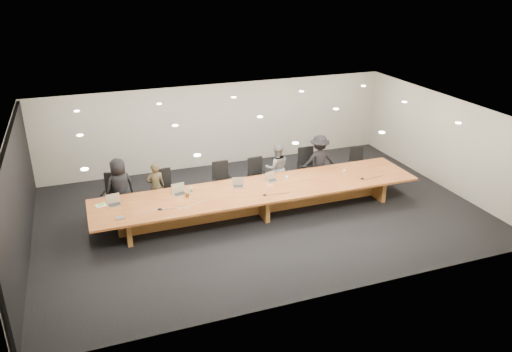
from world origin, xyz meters
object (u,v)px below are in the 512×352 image
(conference_table, at_px, (260,196))
(laptop_d, at_px, (273,177))
(paper_cup_near, at_px, (287,178))
(chair_right, at_px, (308,167))
(mic_right, at_px, (362,178))
(chair_mid_right, at_px, (258,176))
(mic_center, at_px, (265,195))
(paper_cup_far, at_px, (344,171))
(laptop_b, at_px, (180,190))
(person_c, at_px, (277,168))
(person_d, at_px, (319,161))
(laptop_c, at_px, (238,183))
(person_b, at_px, (156,186))
(av_box, at_px, (120,218))
(water_bottle, at_px, (191,191))
(amber_mug, at_px, (187,195))
(chair_left, at_px, (165,190))
(person_a, at_px, (120,187))
(chair_far_right, at_px, (358,163))
(mic_left, at_px, (160,209))
(laptop_a, at_px, (114,200))
(chair_mid_left, at_px, (223,181))
(chair_far_left, at_px, (113,195))

(conference_table, distance_m, laptop_d, 0.73)
(conference_table, height_order, paper_cup_near, paper_cup_near)
(chair_right, height_order, mic_right, chair_right)
(chair_mid_right, distance_m, mic_center, 1.79)
(paper_cup_far, bearing_deg, laptop_b, 178.19)
(person_c, distance_m, laptop_b, 3.26)
(person_d, relative_size, mic_right, 12.95)
(conference_table, height_order, laptop_c, laptop_c)
(laptop_b, height_order, paper_cup_near, laptop_b)
(person_b, xyz_separation_m, av_box, (-1.15, -1.73, 0.08))
(water_bottle, relative_size, amber_mug, 1.90)
(conference_table, xyz_separation_m, chair_left, (-2.38, 1.15, 0.06))
(chair_left, bearing_deg, person_d, -4.58)
(conference_table, bearing_deg, mic_right, -7.32)
(mic_right, bearing_deg, person_a, 165.92)
(chair_right, bearing_deg, person_d, -25.62)
(conference_table, xyz_separation_m, paper_cup_near, (0.94, 0.34, 0.27))
(chair_right, height_order, paper_cup_far, chair_right)
(laptop_d, height_order, amber_mug, laptop_d)
(mic_right, bearing_deg, laptop_c, 168.92)
(chair_far_right, relative_size, paper_cup_far, 11.63)
(person_b, bearing_deg, person_a, -0.30)
(chair_left, xyz_separation_m, mic_center, (2.35, -1.61, 0.18))
(laptop_c, bearing_deg, laptop_d, 18.64)
(mic_right, bearing_deg, av_box, -179.14)
(mic_left, bearing_deg, laptop_c, 15.57)
(laptop_a, bearing_deg, conference_table, -13.69)
(chair_mid_left, bearing_deg, paper_cup_near, -30.71)
(person_d, bearing_deg, water_bottle, 20.26)
(laptop_a, distance_m, mic_right, 6.83)
(amber_mug, relative_size, av_box, 0.53)
(water_bottle, bearing_deg, amber_mug, -137.84)
(chair_far_right, xyz_separation_m, laptop_c, (-4.37, -0.99, 0.36))
(amber_mug, bearing_deg, chair_mid_right, 25.20)
(conference_table, height_order, paper_cup_far, paper_cup_far)
(chair_left, bearing_deg, mic_center, -39.01)
(chair_mid_right, bearing_deg, chair_mid_left, 178.09)
(chair_far_left, bearing_deg, water_bottle, -11.51)
(chair_left, bearing_deg, person_c, -3.15)
(person_a, height_order, water_bottle, person_a)
(chair_far_right, xyz_separation_m, paper_cup_far, (-1.12, -1.08, 0.28))
(paper_cup_near, xyz_separation_m, mic_right, (2.03, -0.73, -0.03))
(av_box, bearing_deg, mic_right, -3.28)
(chair_far_left, height_order, chair_right, chair_right)
(chair_far_right, bearing_deg, conference_table, -147.47)
(conference_table, xyz_separation_m, mic_right, (2.97, -0.38, 0.25))
(chair_far_left, bearing_deg, person_d, 15.03)
(laptop_a, xyz_separation_m, mic_left, (1.03, -0.63, -0.12))
(person_a, distance_m, amber_mug, 1.96)
(water_bottle, height_order, mic_left, water_bottle)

